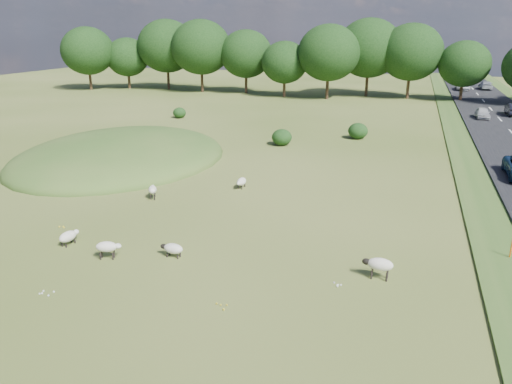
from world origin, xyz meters
TOP-DOWN VIEW (x-y plane):
  - ground at (0.00, 20.00)m, footprint 160.00×160.00m
  - mound at (-12.00, 12.00)m, footprint 16.00×20.00m
  - treeline at (-1.06, 55.44)m, footprint 96.28×14.66m
  - shrubs at (-1.48, 24.88)m, footprint 23.15×12.16m
  - marker_post at (15.16, 0.88)m, footprint 0.06×0.06m
  - sheep_0 at (9.54, -2.80)m, footprint 1.31×0.62m
  - sheep_1 at (0.28, -3.46)m, footprint 1.16×0.56m
  - sheep_2 at (-5.20, -3.72)m, footprint 0.66×1.24m
  - sheep_3 at (-0.08, 7.42)m, footprint 0.56×1.21m
  - sheep_4 at (-2.48, -4.52)m, footprint 1.22×0.79m
  - sheep_5 at (-4.66, 3.76)m, footprint 0.86×1.18m
  - car_1 at (18.10, 69.11)m, footprint 2.17×4.70m
  - car_2 at (21.90, 71.27)m, footprint 1.93×4.75m
  - car_6 at (18.10, 40.00)m, footprint 1.45×3.61m

SIDE VIEW (x-z plane):
  - ground at x=0.00m, z-range 0.00..0.00m
  - mound at x=-12.00m, z-range -2.00..2.00m
  - sheep_1 at x=0.28m, z-range 0.09..0.75m
  - sheep_2 at x=-5.20m, z-range 0.09..0.79m
  - sheep_3 at x=-0.08m, z-range 0.09..0.79m
  - sheep_5 at x=-4.66m, z-range 0.16..0.99m
  - sheep_4 at x=-2.48m, z-range 0.17..1.02m
  - marker_post at x=15.16m, z-range 0.00..1.20m
  - sheep_0 at x=9.54m, z-range 0.19..1.13m
  - shrubs at x=-1.48m, z-range -0.04..1.49m
  - car_6 at x=18.10m, z-range 0.25..1.48m
  - car_1 at x=18.10m, z-range 0.25..1.56m
  - car_2 at x=21.90m, z-range 0.25..1.63m
  - treeline at x=-1.06m, z-range 0.72..12.41m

